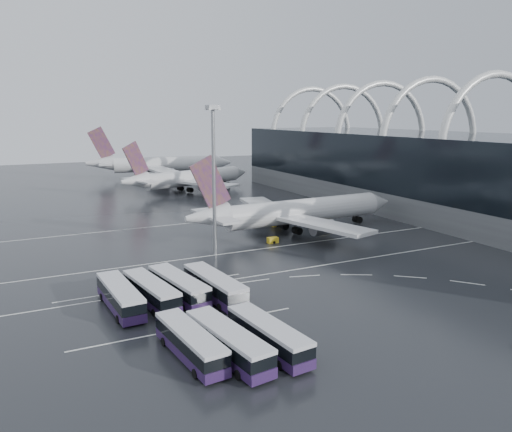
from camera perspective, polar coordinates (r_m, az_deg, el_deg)
name	(u,v)px	position (r m, az deg, el deg)	size (l,w,h in m)	color
ground	(292,266)	(85.13, 4.17, -5.71)	(420.00, 420.00, 0.00)	black
terminal	(462,172)	(137.45, 22.51, 4.70)	(42.00, 160.00, 34.90)	slate
lane_marking_near	(298,269)	(83.50, 4.87, -6.07)	(120.00, 0.25, 0.01)	white
lane_marking_mid	(260,249)	(95.22, 0.49, -3.79)	(120.00, 0.25, 0.01)	white
lane_marking_far	(207,221)	(120.14, -5.57, -0.60)	(120.00, 0.25, 0.01)	white
bus_bay_line_south	(188,328)	(62.03, -7.79, -12.57)	(28.00, 0.25, 0.01)	white
bus_bay_line_north	(153,287)	(76.33, -11.70, -7.99)	(28.00, 0.25, 0.01)	white
airliner_main	(294,212)	(108.09, 4.38, 0.42)	(51.71, 45.39, 17.53)	silver
airliner_gate_b	(187,179)	(166.04, -7.87, 4.25)	(48.99, 43.48, 17.34)	silver
airliner_gate_c	(158,165)	(205.74, -11.10, 5.77)	(57.68, 52.52, 20.58)	silver
bus_row_near_a	(120,296)	(68.57, -15.26, -8.83)	(3.82, 13.69, 3.33)	#2C1541
bus_row_near_b	(151,291)	(69.46, -11.91, -8.43)	(4.82, 13.52, 3.26)	#2C1541
bus_row_near_c	(178,286)	(70.62, -8.86, -7.94)	(5.03, 13.84, 3.33)	#2C1541
bus_row_near_d	(214,286)	(70.10, -4.77, -7.95)	(4.38, 14.10, 3.42)	#2C1541
bus_row_far_a	(190,343)	(54.44, -7.52, -14.15)	(4.08, 12.96, 3.14)	#2C1541
bus_row_far_b	(228,342)	(53.97, -3.21, -14.19)	(4.79, 13.77, 3.32)	#2C1541
bus_row_far_c	(268,335)	(55.55, 1.43, -13.47)	(4.21, 13.18, 3.19)	#2C1541
floodlight_mast	(214,163)	(88.86, -4.87, 6.11)	(2.05, 2.05, 26.77)	gray
gse_cart_belly_a	(325,226)	(112.82, 7.91, -1.18)	(1.99, 1.18, 1.09)	gold
gse_cart_belly_b	(292,217)	(121.93, 4.09, -0.13)	(2.03, 1.20, 1.11)	slate
gse_cart_belly_c	(273,240)	(99.54, 1.93, -2.78)	(2.12, 1.25, 1.15)	gold
gse_cart_belly_e	(276,224)	(114.21, 2.32, -0.91)	(2.02, 1.19, 1.10)	gold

